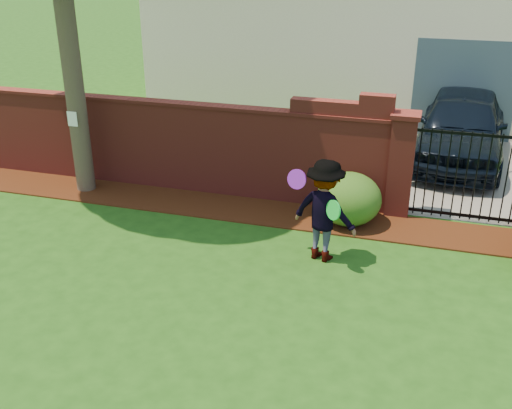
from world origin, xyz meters
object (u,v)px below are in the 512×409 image
(frisbee_purple, at_px, (297,179))
(car, at_px, (461,130))
(man, at_px, (323,211))
(frisbee_green, at_px, (333,210))

(frisbee_purple, bearing_deg, car, 64.70)
(car, bearing_deg, frisbee_purple, -111.28)
(car, bearing_deg, man, -107.86)
(man, height_order, frisbee_green, man)
(car, height_order, frisbee_purple, car)
(man, distance_m, frisbee_purple, 0.65)
(man, distance_m, frisbee_green, 0.38)
(car, height_order, frisbee_green, car)
(frisbee_green, bearing_deg, car, 71.00)
(car, relative_size, frisbee_green, 15.24)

